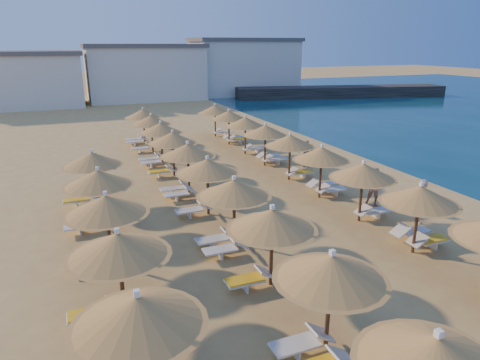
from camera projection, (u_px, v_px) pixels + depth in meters
name	position (u px, v px, depth m)	size (l,w,h in m)	color
ground	(304.00, 236.00, 17.08)	(220.00, 220.00, 0.00)	tan
jetty	(341.00, 92.00, 61.01)	(30.00, 4.00, 1.50)	black
hotel_blocks	(152.00, 72.00, 57.84)	(46.43, 11.62, 8.10)	silver
parasol_row_east	(341.00, 163.00, 19.29)	(2.84, 37.82, 2.71)	brown
parasol_row_west	(220.00, 177.00, 17.20)	(2.84, 37.82, 2.71)	brown
parasol_row_inland	(112.00, 224.00, 12.76)	(2.84, 18.74, 2.71)	brown
loungers	(264.00, 219.00, 17.83)	(13.38, 35.58, 0.66)	silver
beachgoer_c	(306.00, 153.00, 26.45)	(0.99, 0.41, 1.69)	tan
beachgoer_b	(375.00, 187.00, 19.93)	(0.91, 0.71, 1.86)	tan
beachgoer_a	(421.00, 201.00, 18.08)	(0.70, 0.46, 1.92)	tan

